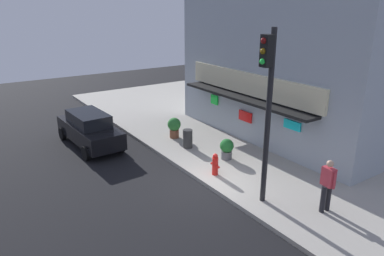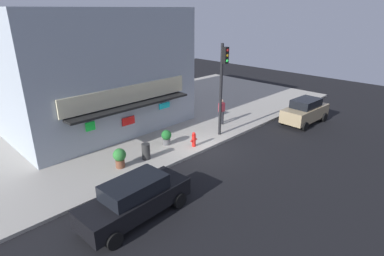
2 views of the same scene
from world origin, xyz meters
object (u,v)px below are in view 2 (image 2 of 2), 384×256
trash_can (146,151)px  potted_plant_by_window (166,137)px  parked_car_tan (305,111)px  pedestrian (222,110)px  traffic_light (223,79)px  parked_car_black (135,198)px  fire_hydrant (194,139)px  potted_plant_by_doorway (120,157)px

trash_can → potted_plant_by_window: potted_plant_by_window is taller
trash_can → parked_car_tan: bearing=-15.4°
pedestrian → trash_can: bearing=-174.8°
traffic_light → pedestrian: size_ratio=3.22×
traffic_light → parked_car_black: traffic_light is taller
fire_hydrant → pedestrian: 4.34m
potted_plant_by_window → potted_plant_by_doorway: bearing=-172.1°
traffic_light → fire_hydrant: (-2.50, -0.03, -3.21)m
fire_hydrant → pedestrian: bearing=17.8°
parked_car_black → parked_car_tan: parked_car_tan is taller
traffic_light → potted_plant_by_doorway: bearing=173.3°
parked_car_tan → trash_can: bearing=164.6°
fire_hydrant → parked_car_tan: parked_car_tan is taller
traffic_light → pedestrian: (1.60, 1.29, -2.66)m
trash_can → traffic_light: bearing=-6.7°
trash_can → parked_car_black: 4.80m
traffic_light → parked_car_black: bearing=-161.5°
pedestrian → potted_plant_by_window: size_ratio=1.97×
parked_car_tan → potted_plant_by_doorway: bearing=165.6°
traffic_light → pedestrian: bearing=38.7°
trash_can → pedestrian: bearing=5.2°
potted_plant_by_window → pedestrian: bearing=-0.3°
trash_can → potted_plant_by_window: bearing=18.4°
pedestrian → fire_hydrant: bearing=-162.2°
traffic_light → parked_car_tan: 7.37m
pedestrian → potted_plant_by_doorway: bearing=-176.9°
traffic_light → fire_hydrant: size_ratio=6.47×
trash_can → parked_car_tan: (11.75, -3.23, 0.31)m
fire_hydrant → parked_car_tan: size_ratio=0.22×
traffic_light → trash_can: size_ratio=6.54×
potted_plant_by_window → parked_car_tan: size_ratio=0.22×
traffic_light → parked_car_tan: (6.27, -2.59, -2.90)m
pedestrian → parked_car_tan: size_ratio=0.43×
parked_car_black → trash_can: bearing=47.8°
potted_plant_by_window → traffic_light: bearing=-20.9°
trash_can → parked_car_black: parked_car_black is taller
trash_can → parked_car_tan: 12.19m
potted_plant_by_doorway → parked_car_tan: bearing=-14.4°
parked_car_black → parked_car_tan: size_ratio=1.14×
potted_plant_by_doorway → potted_plant_by_window: size_ratio=1.14×
trash_can → parked_car_black: size_ratio=0.19×
traffic_light → potted_plant_by_window: 4.85m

